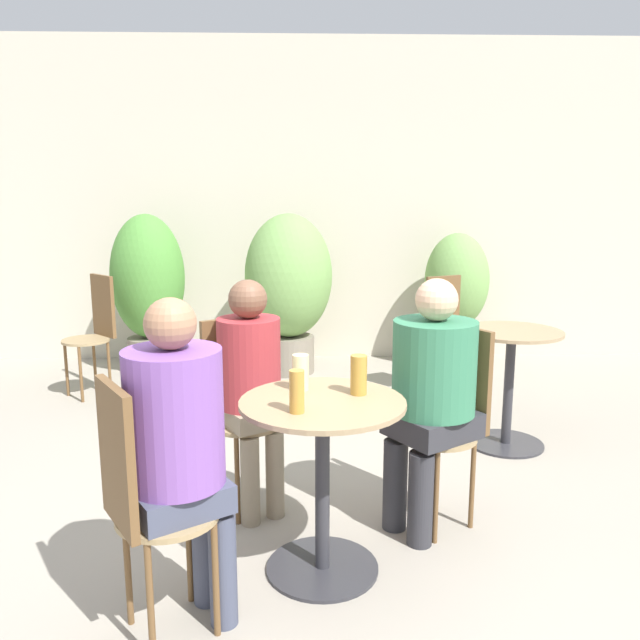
{
  "coord_description": "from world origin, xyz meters",
  "views": [
    {
      "loc": [
        -0.0,
        -2.46,
        1.53
      ],
      "look_at": [
        0.08,
        0.31,
        0.99
      ],
      "focal_mm": 35.0,
      "sensor_mm": 36.0,
      "label": 1
    }
  ],
  "objects_px": {
    "bistro_chair_2": "(141,491)",
    "seated_person_2": "(180,438)",
    "bistro_chair_3": "(96,325)",
    "beer_glass_1": "(359,375)",
    "beer_glass_0": "(297,391)",
    "potted_plant_0": "(148,285)",
    "potted_plant_2": "(456,297)",
    "cafe_table_far": "(510,371)",
    "seated_person_0": "(431,386)",
    "beer_glass_2": "(301,372)",
    "seated_person_1": "(251,376)",
    "cafe_table_near": "(323,456)",
    "bistro_chair_0": "(453,409)",
    "bistro_chair_4": "(448,327)",
    "potted_plant_1": "(289,283)",
    "bistro_chair_1": "(238,396)"
  },
  "relations": [
    {
      "from": "bistro_chair_3",
      "to": "seated_person_1",
      "type": "distance_m",
      "value": 2.42
    },
    {
      "from": "bistro_chair_0",
      "to": "beer_glass_0",
      "type": "height_order",
      "value": "bistro_chair_0"
    },
    {
      "from": "seated_person_2",
      "to": "seated_person_0",
      "type": "bearing_deg",
      "value": -90.0
    },
    {
      "from": "beer_glass_1",
      "to": "potted_plant_2",
      "type": "xyz_separation_m",
      "value": [
        1.18,
        3.15,
        -0.17
      ]
    },
    {
      "from": "potted_plant_1",
      "to": "potted_plant_0",
      "type": "bearing_deg",
      "value": 178.35
    },
    {
      "from": "beer_glass_1",
      "to": "beer_glass_2",
      "type": "height_order",
      "value": "beer_glass_1"
    },
    {
      "from": "bistro_chair_0",
      "to": "bistro_chair_1",
      "type": "distance_m",
      "value": 1.06
    },
    {
      "from": "bistro_chair_4",
      "to": "bistro_chair_2",
      "type": "bearing_deg",
      "value": -145.14
    },
    {
      "from": "bistro_chair_3",
      "to": "beer_glass_0",
      "type": "relative_size",
      "value": 5.78
    },
    {
      "from": "beer_glass_0",
      "to": "bistro_chair_2",
      "type": "bearing_deg",
      "value": -153.1
    },
    {
      "from": "potted_plant_0",
      "to": "potted_plant_2",
      "type": "bearing_deg",
      "value": 2.43
    },
    {
      "from": "seated_person_1",
      "to": "beer_glass_1",
      "type": "bearing_deg",
      "value": -74.57
    },
    {
      "from": "bistro_chair_0",
      "to": "bistro_chair_2",
      "type": "xyz_separation_m",
      "value": [
        -1.25,
        -0.81,
        0.0
      ]
    },
    {
      "from": "potted_plant_0",
      "to": "bistro_chair_2",
      "type": "bearing_deg",
      "value": -77.03
    },
    {
      "from": "beer_glass_2",
      "to": "cafe_table_near",
      "type": "bearing_deg",
      "value": -59.33
    },
    {
      "from": "seated_person_1",
      "to": "beer_glass_2",
      "type": "xyz_separation_m",
      "value": [
        0.24,
        -0.36,
        0.12
      ]
    },
    {
      "from": "bistro_chair_1",
      "to": "bistro_chair_4",
      "type": "bearing_deg",
      "value": 16.58
    },
    {
      "from": "bistro_chair_4",
      "to": "beer_glass_2",
      "type": "relative_size",
      "value": 6.27
    },
    {
      "from": "beer_glass_0",
      "to": "cafe_table_near",
      "type": "bearing_deg",
      "value": 53.95
    },
    {
      "from": "potted_plant_1",
      "to": "seated_person_1",
      "type": "bearing_deg",
      "value": -92.86
    },
    {
      "from": "beer_glass_0",
      "to": "potted_plant_0",
      "type": "distance_m",
      "value": 3.51
    },
    {
      "from": "cafe_table_near",
      "to": "bistro_chair_2",
      "type": "height_order",
      "value": "bistro_chair_2"
    },
    {
      "from": "bistro_chair_1",
      "to": "potted_plant_2",
      "type": "distance_m",
      "value": 3.13
    },
    {
      "from": "bistro_chair_4",
      "to": "potted_plant_2",
      "type": "bearing_deg",
      "value": 48.92
    },
    {
      "from": "bistro_chair_3",
      "to": "cafe_table_far",
      "type": "bearing_deg",
      "value": 22.74
    },
    {
      "from": "bistro_chair_4",
      "to": "beer_glass_2",
      "type": "xyz_separation_m",
      "value": [
        -1.13,
        -2.18,
        0.26
      ]
    },
    {
      "from": "beer_glass_2",
      "to": "potted_plant_0",
      "type": "xyz_separation_m",
      "value": [
        -1.35,
        2.96,
        -0.03
      ]
    },
    {
      "from": "cafe_table_far",
      "to": "beer_glass_1",
      "type": "height_order",
      "value": "beer_glass_1"
    },
    {
      "from": "bistro_chair_3",
      "to": "beer_glass_1",
      "type": "xyz_separation_m",
      "value": [
        1.86,
        -2.41,
        0.26
      ]
    },
    {
      "from": "beer_glass_0",
      "to": "beer_glass_1",
      "type": "relative_size",
      "value": 1.0
    },
    {
      "from": "cafe_table_far",
      "to": "beer_glass_1",
      "type": "distance_m",
      "value": 1.67
    },
    {
      "from": "cafe_table_near",
      "to": "potted_plant_2",
      "type": "relative_size",
      "value": 0.6
    },
    {
      "from": "bistro_chair_2",
      "to": "potted_plant_0",
      "type": "relative_size",
      "value": 0.67
    },
    {
      "from": "bistro_chair_2",
      "to": "seated_person_2",
      "type": "height_order",
      "value": "seated_person_2"
    },
    {
      "from": "cafe_table_far",
      "to": "seated_person_2",
      "type": "bearing_deg",
      "value": -136.02
    },
    {
      "from": "cafe_table_near",
      "to": "potted_plant_0",
      "type": "height_order",
      "value": "potted_plant_0"
    },
    {
      "from": "bistro_chair_0",
      "to": "beer_glass_1",
      "type": "height_order",
      "value": "bistro_chair_0"
    },
    {
      "from": "seated_person_2",
      "to": "potted_plant_2",
      "type": "distance_m",
      "value": 4.0
    },
    {
      "from": "bistro_chair_0",
      "to": "seated_person_1",
      "type": "bearing_deg",
      "value": -128.9
    },
    {
      "from": "bistro_chair_0",
      "to": "potted_plant_1",
      "type": "bearing_deg",
      "value": 164.33
    },
    {
      "from": "cafe_table_far",
      "to": "bistro_chair_0",
      "type": "distance_m",
      "value": 1.09
    },
    {
      "from": "seated_person_2",
      "to": "beer_glass_2",
      "type": "xyz_separation_m",
      "value": [
        0.42,
        0.47,
        0.1
      ]
    },
    {
      "from": "bistro_chair_4",
      "to": "potted_plant_2",
      "type": "height_order",
      "value": "potted_plant_2"
    },
    {
      "from": "cafe_table_near",
      "to": "seated_person_2",
      "type": "height_order",
      "value": "seated_person_2"
    },
    {
      "from": "beer_glass_0",
      "to": "beer_glass_2",
      "type": "height_order",
      "value": "beer_glass_0"
    },
    {
      "from": "cafe_table_far",
      "to": "seated_person_0",
      "type": "xyz_separation_m",
      "value": [
        -0.7,
        -1.0,
        0.22
      ]
    },
    {
      "from": "bistro_chair_0",
      "to": "seated_person_2",
      "type": "relative_size",
      "value": 0.78
    },
    {
      "from": "potted_plant_1",
      "to": "potted_plant_2",
      "type": "bearing_deg",
      "value": 5.71
    },
    {
      "from": "beer_glass_1",
      "to": "beer_glass_2",
      "type": "bearing_deg",
      "value": 164.28
    },
    {
      "from": "seated_person_0",
      "to": "beer_glass_1",
      "type": "height_order",
      "value": "seated_person_0"
    }
  ]
}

